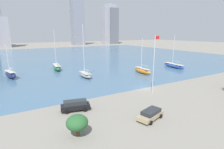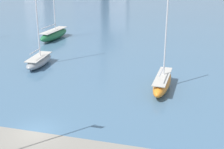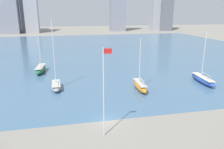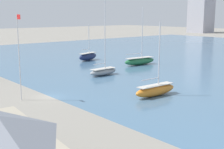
# 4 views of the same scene
# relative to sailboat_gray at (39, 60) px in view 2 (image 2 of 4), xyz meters

# --- Properties ---
(ground_plane) EXTENTS (500.00, 500.00, 0.00)m
(ground_plane) POSITION_rel_sailboat_gray_xyz_m (8.80, -17.76, -0.93)
(ground_plane) COLOR gray
(harbor_water) EXTENTS (180.00, 140.00, 0.00)m
(harbor_water) POSITION_rel_sailboat_gray_xyz_m (8.80, 52.24, -0.93)
(harbor_water) COLOR #476B89
(harbor_water) RESTS_ON ground_plane
(sailboat_gray) EXTENTS (2.64, 7.26, 16.08)m
(sailboat_gray) POSITION_rel_sailboat_gray_xyz_m (0.00, 0.00, 0.00)
(sailboat_gray) COLOR gray
(sailboat_gray) RESTS_ON harbor_water
(sailboat_green) EXTENTS (3.23, 9.88, 14.80)m
(sailboat_green) POSITION_rel_sailboat_gray_xyz_m (-5.05, 16.25, 0.13)
(sailboat_green) COLOR #236B3D
(sailboat_green) RESTS_ON harbor_water
(sailboat_orange) EXTENTS (2.20, 8.54, 11.87)m
(sailboat_orange) POSITION_rel_sailboat_gray_xyz_m (19.15, -4.48, 0.08)
(sailboat_orange) COLOR orange
(sailboat_orange) RESTS_ON harbor_water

